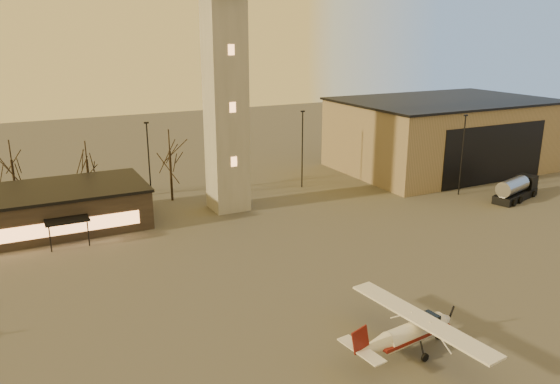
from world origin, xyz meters
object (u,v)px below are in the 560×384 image
(fuel_truck, at_px, (516,191))
(control_tower, at_px, (225,65))
(terminal, at_px, (19,213))
(cessna_front, at_px, (415,334))
(hangar, at_px, (443,134))

(fuel_truck, bearing_deg, control_tower, 142.70)
(terminal, xyz_separation_m, cessna_front, (21.86, -34.95, -1.07))
(hangar, distance_m, fuel_truck, 17.47)
(control_tower, relative_size, terminal, 1.28)
(control_tower, distance_m, terminal, 26.24)
(hangar, relative_size, cessna_front, 2.63)
(hangar, height_order, fuel_truck, hangar)
(fuel_truck, bearing_deg, terminal, 148.91)
(control_tower, height_order, hangar, control_tower)
(cessna_front, bearing_deg, hangar, 39.14)
(cessna_front, bearing_deg, control_tower, 83.27)
(control_tower, relative_size, fuel_truck, 4.08)
(terminal, xyz_separation_m, fuel_truck, (54.66, -14.67, -1.03))
(fuel_truck, bearing_deg, hangar, 62.62)
(control_tower, height_order, fuel_truck, control_tower)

